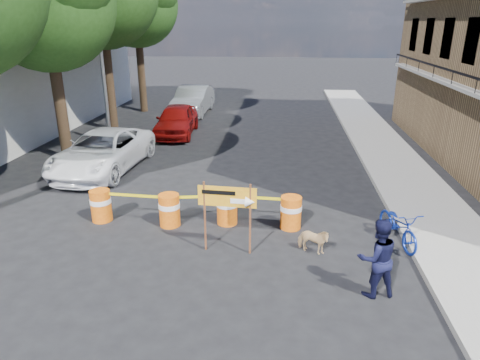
% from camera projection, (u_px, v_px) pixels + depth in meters
% --- Properties ---
extents(ground, '(120.00, 120.00, 0.00)m').
position_uv_depth(ground, '(201.00, 257.00, 10.20)').
color(ground, black).
rests_on(ground, ground).
extents(sidewalk_east, '(2.40, 40.00, 0.15)m').
position_uv_depth(sidewalk_east, '(404.00, 177.00, 15.18)').
color(sidewalk_east, gray).
rests_on(sidewalk_east, ground).
extents(tree_far, '(5.04, 4.80, 8.84)m').
position_uv_depth(tree_far, '(137.00, 3.00, 24.51)').
color(tree_far, '#332316').
rests_on(tree_far, ground).
extents(streetlamp, '(1.25, 0.18, 8.00)m').
position_uv_depth(streetlamp, '(101.00, 44.00, 18.08)').
color(streetlamp, gray).
rests_on(streetlamp, ground).
extents(barrel_far_left, '(0.58, 0.58, 0.90)m').
position_uv_depth(barrel_far_left, '(101.00, 205.00, 11.91)').
color(barrel_far_left, '#D34D0C').
rests_on(barrel_far_left, ground).
extents(barrel_mid_left, '(0.58, 0.58, 0.90)m').
position_uv_depth(barrel_mid_left, '(169.00, 209.00, 11.61)').
color(barrel_mid_left, '#D34D0C').
rests_on(barrel_mid_left, ground).
extents(barrel_mid_right, '(0.58, 0.58, 0.90)m').
position_uv_depth(barrel_mid_right, '(227.00, 208.00, 11.73)').
color(barrel_mid_right, '#D34D0C').
rests_on(barrel_mid_right, ground).
extents(barrel_far_right, '(0.58, 0.58, 0.90)m').
position_uv_depth(barrel_far_right, '(291.00, 212.00, 11.47)').
color(barrel_far_right, '#D34D0C').
rests_on(barrel_far_right, ground).
extents(detour_sign, '(1.39, 0.27, 1.79)m').
position_uv_depth(detour_sign, '(234.00, 203.00, 9.95)').
color(detour_sign, '#592D19').
rests_on(detour_sign, ground).
extents(pedestrian, '(0.95, 0.82, 1.69)m').
position_uv_depth(pedestrian, '(377.00, 258.00, 8.52)').
color(pedestrian, black).
rests_on(pedestrian, ground).
extents(bicycle, '(0.86, 1.09, 1.82)m').
position_uv_depth(bicycle, '(401.00, 210.00, 10.54)').
color(bicycle, '#132D9E').
rests_on(bicycle, ground).
extents(dog, '(0.87, 0.63, 0.67)m').
position_uv_depth(dog, '(313.00, 241.00, 10.25)').
color(dog, tan).
rests_on(dog, ground).
extents(suv_white, '(2.79, 5.40, 1.46)m').
position_uv_depth(suv_white, '(103.00, 152.00, 15.87)').
color(suv_white, white).
rests_on(suv_white, ground).
extents(sedan_red, '(1.99, 4.41, 1.47)m').
position_uv_depth(sedan_red, '(176.00, 120.00, 20.88)').
color(sedan_red, maroon).
rests_on(sedan_red, ground).
extents(sedan_silver, '(1.84, 5.04, 1.65)m').
position_uv_depth(sedan_silver, '(193.00, 100.00, 25.49)').
color(sedan_silver, '#9DA0A4').
rests_on(sedan_silver, ground).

